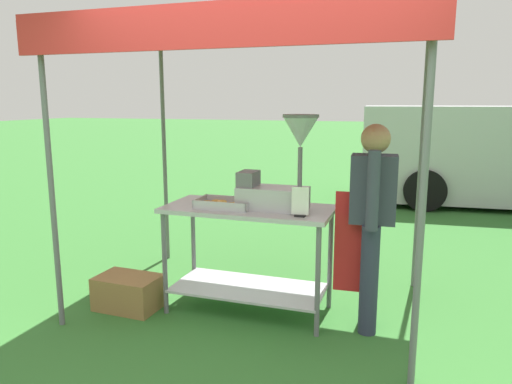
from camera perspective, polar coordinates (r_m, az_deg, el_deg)
The scene contains 8 objects.
ground_plane at distance 8.81m, azimuth 11.55°, elevation -1.07°, with size 70.00×70.00×0.00m, color #33702D.
stall_canopy at distance 4.00m, azimuth -0.48°, elevation 17.96°, with size 2.89×1.96×2.37m.
donut_cart at distance 4.03m, azimuth -0.90°, elevation -5.45°, with size 1.39×0.65×0.91m.
donut_tray at distance 3.95m, azimuth -3.69°, elevation -1.52°, with size 0.46×0.28×0.07m.
donut_fryer at distance 3.82m, azimuth 2.99°, elevation 2.30°, with size 0.64×0.28×0.76m.
menu_sign at distance 3.63m, azimuth 5.28°, elevation -1.46°, with size 0.13×0.05×0.23m.
vendor at distance 3.77m, azimuth 13.56°, elevation -2.88°, with size 0.46×0.53×1.61m.
supply_crate at distance 4.38m, azimuth -14.96°, elevation -11.46°, with size 0.55×0.37×0.29m.
Camera 1 is at (0.99, -2.57, 1.77)m, focal length 33.59 mm.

